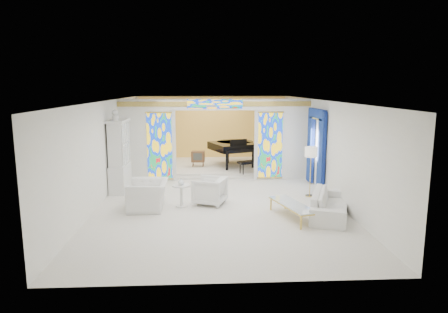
{
  "coord_description": "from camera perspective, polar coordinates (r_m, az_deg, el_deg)",
  "views": [
    {
      "loc": [
        -0.44,
        -12.56,
        3.44
      ],
      "look_at": [
        0.23,
        0.2,
        1.19
      ],
      "focal_mm": 32.0,
      "sensor_mm": 36.0,
      "label": 1
    }
  ],
  "objects": [
    {
      "name": "coffee_table",
      "position": [
        10.73,
        9.79,
        -6.85
      ],
      "size": [
        1.02,
        1.85,
        0.4
      ],
      "rotation": [
        0.0,
        0.0,
        0.29
      ],
      "color": "silver",
      "rests_on": "floor"
    },
    {
      "name": "sofa",
      "position": [
        11.15,
        14.91,
        -6.54
      ],
      "size": [
        1.65,
        2.46,
        0.67
      ],
      "primitive_type": "imported",
      "rotation": [
        0.0,
        0.0,
        1.21
      ],
      "color": "white",
      "rests_on": "floor"
    },
    {
      "name": "tv_console",
      "position": [
        16.48,
        -3.73,
        -0.01
      ],
      "size": [
        0.57,
        0.41,
        0.63
      ],
      "rotation": [
        0.0,
        0.0,
        -0.08
      ],
      "color": "#53351E",
      "rests_on": "alcove_platform"
    },
    {
      "name": "blue_drapes",
      "position": [
        13.93,
        13.02,
        2.03
      ],
      "size": [
        0.14,
        1.85,
        2.65
      ],
      "color": "navy",
      "rests_on": "wall_right"
    },
    {
      "name": "vase",
      "position": [
        11.57,
        -6.15,
        -3.59
      ],
      "size": [
        0.2,
        0.2,
        0.19
      ],
      "primitive_type": "imported",
      "rotation": [
        0.0,
        0.0,
        -0.09
      ],
      "color": "silver",
      "rests_on": "side_table"
    },
    {
      "name": "wall_left",
      "position": [
        13.07,
        -16.52,
        1.02
      ],
      "size": [
        0.02,
        12.0,
        3.0
      ],
      "primitive_type": "cube",
      "color": "white",
      "rests_on": "floor"
    },
    {
      "name": "china_cabinet",
      "position": [
        13.64,
        -14.71,
        0.06
      ],
      "size": [
        0.56,
        1.46,
        2.72
      ],
      "color": "silver",
      "rests_on": "floor"
    },
    {
      "name": "gold_curtain_back",
      "position": [
        18.55,
        -1.64,
        3.97
      ],
      "size": [
        6.7,
        0.1,
        2.9
      ],
      "primitive_type": "cube",
      "color": "gold",
      "rests_on": "wall_back"
    },
    {
      "name": "floor_lamp",
      "position": [
        12.74,
        12.33,
        0.32
      ],
      "size": [
        0.48,
        0.48,
        1.59
      ],
      "rotation": [
        0.0,
        0.0,
        -0.29
      ],
      "color": "gold",
      "rests_on": "floor"
    },
    {
      "name": "floor",
      "position": [
        13.03,
        -0.98,
        -5.34
      ],
      "size": [
        12.0,
        12.0,
        0.0
      ],
      "primitive_type": "plane",
      "color": "white",
      "rests_on": "ground"
    },
    {
      "name": "stained_glass_left",
      "position": [
        14.7,
        -9.19,
        1.47
      ],
      "size": [
        0.9,
        0.04,
        2.4
      ],
      "primitive_type": "cube",
      "color": "gold",
      "rests_on": "partition_wall"
    },
    {
      "name": "armchair_right",
      "position": [
        11.84,
        -2.07,
        -4.92
      ],
      "size": [
        1.12,
        1.1,
        0.8
      ],
      "primitive_type": "imported",
      "rotation": [
        0.0,
        0.0,
        -1.92
      ],
      "color": "white",
      "rests_on": "floor"
    },
    {
      "name": "ceiling",
      "position": [
        12.58,
        -1.02,
        7.96
      ],
      "size": [
        7.0,
        12.0,
        0.02
      ],
      "primitive_type": "cube",
      "color": "white",
      "rests_on": "wall_back"
    },
    {
      "name": "wall_right",
      "position": [
        13.31,
        14.25,
        1.28
      ],
      "size": [
        0.02,
        12.0,
        3.0
      ],
      "primitive_type": "cube",
      "color": "white",
      "rests_on": "floor"
    },
    {
      "name": "stained_glass_right",
      "position": [
        14.82,
        6.62,
        1.6
      ],
      "size": [
        0.9,
        0.04,
        2.4
      ],
      "primitive_type": "cube",
      "color": "gold",
      "rests_on": "partition_wall"
    },
    {
      "name": "wall_back",
      "position": [
        18.67,
        -1.65,
        4.01
      ],
      "size": [
        7.0,
        0.02,
        3.0
      ],
      "primitive_type": "cube",
      "color": "white",
      "rests_on": "floor"
    },
    {
      "name": "armchair_left",
      "position": [
        11.57,
        -10.79,
        -5.43
      ],
      "size": [
        1.08,
        1.24,
        0.8
      ],
      "primitive_type": "imported",
      "rotation": [
        0.0,
        0.0,
        -1.57
      ],
      "color": "white",
      "rests_on": "floor"
    },
    {
      "name": "stained_glass_transom",
      "position": [
        14.47,
        -1.28,
        7.52
      ],
      "size": [
        2.0,
        0.04,
        0.34
      ],
      "primitive_type": "cube",
      "color": "gold",
      "rests_on": "partition_wall"
    },
    {
      "name": "partition_wall",
      "position": [
        14.67,
        -1.27,
        2.98
      ],
      "size": [
        7.0,
        0.22,
        3.0
      ],
      "color": "white",
      "rests_on": "floor"
    },
    {
      "name": "alcove_platform",
      "position": [
        17.0,
        -1.47,
        -1.39
      ],
      "size": [
        6.8,
        3.8,
        0.18
      ],
      "primitive_type": "cube",
      "color": "white",
      "rests_on": "floor"
    },
    {
      "name": "side_table",
      "position": [
        11.64,
        -6.12,
        -5.12
      ],
      "size": [
        0.59,
        0.59,
        0.64
      ],
      "rotation": [
        0.0,
        0.0,
        -0.15
      ],
      "color": "silver",
      "rests_on": "floor"
    },
    {
      "name": "chandelier",
      "position": [
        16.6,
        -0.8,
        6.9
      ],
      "size": [
        0.48,
        0.48,
        0.3
      ],
      "primitive_type": "cylinder",
      "color": "gold",
      "rests_on": "ceiling"
    },
    {
      "name": "grand_piano",
      "position": [
        16.68,
        1.46,
        1.48
      ],
      "size": [
        2.18,
        3.3,
        1.18
      ],
      "rotation": [
        0.0,
        0.0,
        0.38
      ],
      "color": "black",
      "rests_on": "alcove_platform"
    },
    {
      "name": "wall_front",
      "position": [
        6.86,
        0.79,
        -6.48
      ],
      "size": [
        7.0,
        0.02,
        3.0
      ],
      "primitive_type": "cube",
      "color": "white",
      "rests_on": "floor"
    }
  ]
}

